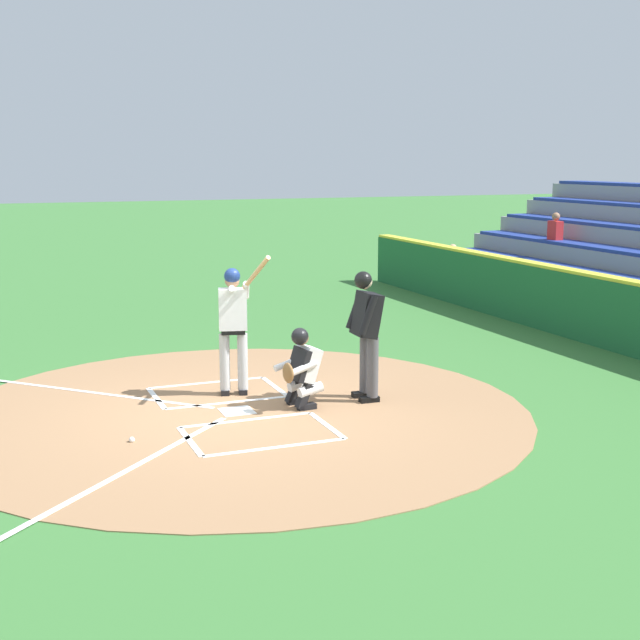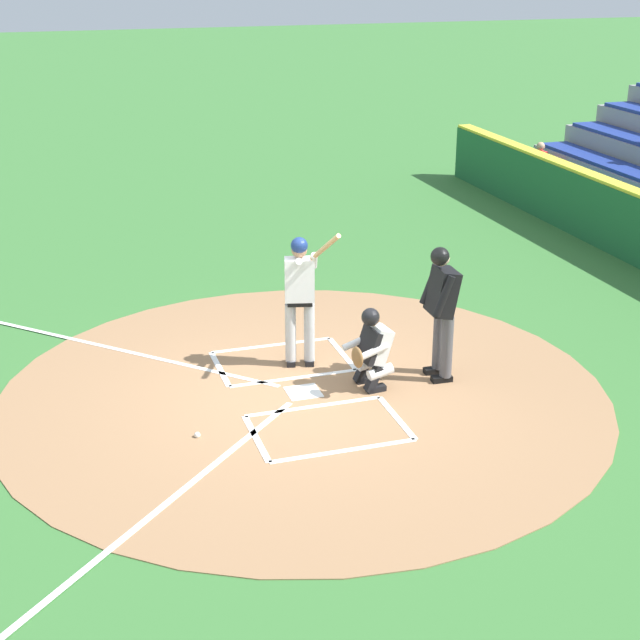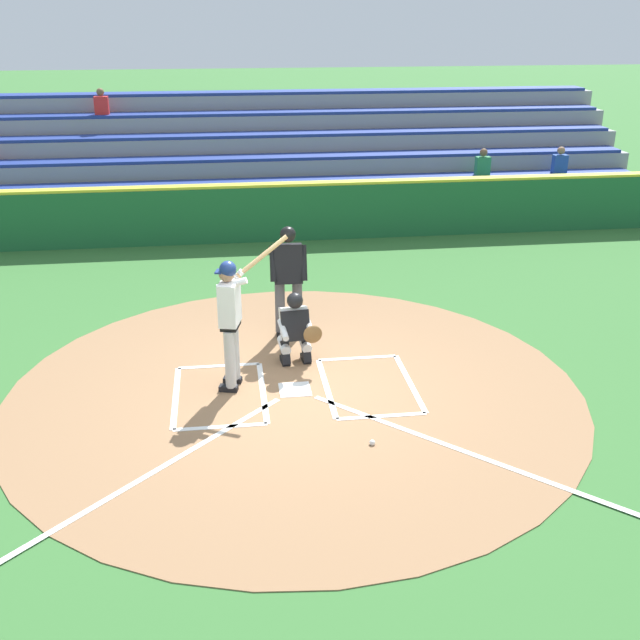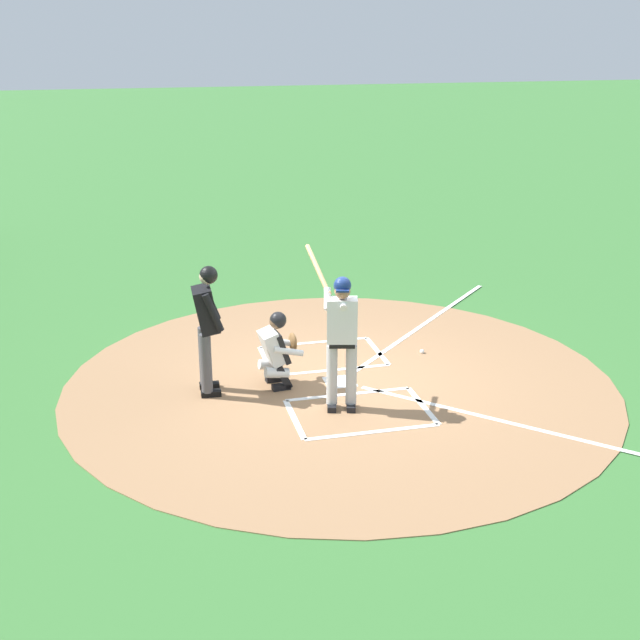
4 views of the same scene
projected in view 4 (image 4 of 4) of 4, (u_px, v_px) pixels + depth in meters
ground_plane at (340, 383)px, 12.34m from camera, size 120.00×120.00×0.00m
dirt_circle at (340, 382)px, 12.34m from camera, size 8.00×8.00×0.01m
home_plate_and_chalk at (397, 376)px, 12.54m from camera, size 7.93×4.91×0.01m
batter at (341, 333)px, 11.16m from camera, size 1.05×0.54×2.13m
catcher at (277, 348)px, 12.05m from camera, size 0.64×0.62×1.13m
plate_umpire at (207, 321)px, 11.66m from camera, size 0.59×0.42×1.86m
baseball at (422, 352)px, 13.41m from camera, size 0.07×0.07×0.07m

